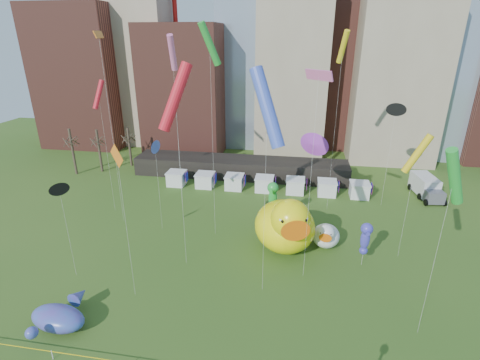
% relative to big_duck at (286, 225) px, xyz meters
% --- Properties ---
extents(skyline, '(101.00, 23.00, 68.00)m').
position_rel_big_duck_xyz_m(skyline, '(-2.97, 42.28, 18.03)').
color(skyline, brown).
rests_on(skyline, ground).
extents(pavilion, '(38.00, 6.00, 3.20)m').
position_rel_big_duck_xyz_m(pavilion, '(-9.22, 23.22, -1.81)').
color(pavilion, black).
rests_on(pavilion, ground).
extents(vendor_tents, '(33.24, 2.80, 2.40)m').
position_rel_big_duck_xyz_m(vendor_tents, '(-4.20, 17.22, -2.31)').
color(vendor_tents, white).
rests_on(vendor_tents, ground).
extents(bare_trees, '(8.44, 6.44, 8.50)m').
position_rel_big_duck_xyz_m(bare_trees, '(-35.39, 21.76, 0.60)').
color(bare_trees, '#382B21').
rests_on(bare_trees, ground).
extents(big_duck, '(8.93, 10.47, 7.43)m').
position_rel_big_duck_xyz_m(big_duck, '(0.00, 0.00, 0.00)').
color(big_duck, '#FFF30D').
rests_on(big_duck, ground).
extents(small_duck, '(3.69, 4.66, 3.44)m').
position_rel_big_duck_xyz_m(small_duck, '(4.80, 1.52, -1.83)').
color(small_duck, white).
rests_on(small_duck, ground).
extents(seahorse_green, '(1.63, 1.93, 6.51)m').
position_rel_big_duck_xyz_m(seahorse_green, '(-1.96, 5.09, 1.33)').
color(seahorse_green, silver).
rests_on(seahorse_green, ground).
extents(seahorse_purple, '(1.32, 1.65, 5.29)m').
position_rel_big_duck_xyz_m(seahorse_purple, '(8.64, -1.71, 0.27)').
color(seahorse_purple, silver).
rests_on(seahorse_purple, ground).
extents(whale_inflatable, '(5.50, 6.67, 2.28)m').
position_rel_big_duck_xyz_m(whale_inflatable, '(-18.76, -15.45, -2.37)').
color(whale_inflatable, '#5F3A9E').
rests_on(whale_inflatable, ground).
extents(box_truck, '(3.69, 7.63, 3.12)m').
position_rel_big_duck_xyz_m(box_truck, '(21.17, 19.34, -1.81)').
color(box_truck, silver).
rests_on(box_truck, ground).
extents(kite_0, '(3.54, 3.32, 21.62)m').
position_rel_big_duck_xyz_m(kite_0, '(-10.74, -4.54, 14.99)').
color(kite_0, silver).
rests_on(kite_0, ground).
extents(kite_1, '(1.25, 2.87, 24.01)m').
position_rel_big_duck_xyz_m(kite_1, '(-16.21, 10.79, 18.22)').
color(kite_1, silver).
rests_on(kite_1, ground).
extents(kite_2, '(0.94, 1.11, 10.62)m').
position_rel_big_duck_xyz_m(kite_2, '(-21.70, -8.55, 6.52)').
color(kite_2, silver).
rests_on(kite_2, ground).
extents(kite_3, '(2.41, 2.47, 25.21)m').
position_rel_big_duck_xyz_m(kite_3, '(-9.02, 2.37, 19.50)').
color(kite_3, silver).
rests_on(kite_3, ground).
extents(kite_4, '(1.30, 2.48, 24.49)m').
position_rel_big_duck_xyz_m(kite_4, '(5.59, 11.80, 19.02)').
color(kite_4, silver).
rests_on(kite_4, ground).
extents(kite_5, '(0.34, 1.59, 12.03)m').
position_rel_big_duck_xyz_m(kite_5, '(-16.24, 2.44, 7.80)').
color(kite_5, silver).
rests_on(kite_5, ground).
extents(kite_6, '(0.92, 2.65, 24.27)m').
position_rel_big_duck_xyz_m(kite_6, '(-22.34, 3.75, 20.18)').
color(kite_6, silver).
rests_on(kite_6, ground).
extents(kite_7, '(2.57, 2.09, 12.25)m').
position_rel_big_duck_xyz_m(kite_7, '(2.77, 8.34, 7.35)').
color(kite_7, silver).
rests_on(kite_7, ground).
extents(kite_8, '(1.48, 2.27, 18.49)m').
position_rel_big_duck_xyz_m(kite_8, '(-25.17, 6.70, 13.18)').
color(kite_8, silver).
rests_on(kite_8, ground).
extents(kite_9, '(2.39, 2.36, 21.09)m').
position_rel_big_duck_xyz_m(kite_9, '(2.23, -4.68, 17.06)').
color(kite_9, silver).
rests_on(kite_9, ground).
extents(kite_10, '(1.75, 0.69, 15.33)m').
position_rel_big_duck_xyz_m(kite_10, '(13.66, 14.48, 11.00)').
color(kite_10, silver).
rests_on(kite_10, ground).
extents(kite_11, '(2.67, 2.20, 16.73)m').
position_rel_big_duck_xyz_m(kite_11, '(11.99, -11.09, 11.00)').
color(kite_11, silver).
rests_on(kite_11, ground).
extents(kite_12, '(2.60, 0.82, 14.64)m').
position_rel_big_duck_xyz_m(kite_12, '(13.04, 0.83, 9.02)').
color(kite_12, silver).
rests_on(kite_12, ground).
extents(kite_13, '(3.72, 3.31, 21.55)m').
position_rel_big_duck_xyz_m(kite_13, '(-1.83, -7.61, 14.83)').
color(kite_13, silver).
rests_on(kite_13, ground).
extents(kite_14, '(1.72, 1.17, 15.40)m').
position_rel_big_duck_xyz_m(kite_14, '(-14.12, -10.49, 10.56)').
color(kite_14, silver).
rests_on(kite_14, ground).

